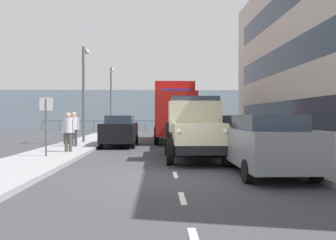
{
  "coord_description": "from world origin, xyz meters",
  "views": [
    {
      "loc": [
        0.5,
        9.48,
        1.69
      ],
      "look_at": [
        0.01,
        -7.59,
        1.5
      ],
      "focal_mm": 37.66,
      "sensor_mm": 36.0,
      "label": 1
    }
  ],
  "objects_px": {
    "lamp_post_promenade": "(84,84)",
    "lorry_cargo_red": "(174,110)",
    "truck_vintage_cream": "(194,129)",
    "car_maroon_kerbside_1": "(225,133)",
    "pedestrian_strolling": "(74,126)",
    "car_grey_kerbside_near": "(265,143)",
    "pedestrian_in_dark_coat": "(68,129)",
    "car_red_kerbside_2": "(209,129)",
    "car_black_oppositeside_0": "(120,130)",
    "pedestrian_with_bag": "(67,126)",
    "street_sign": "(46,116)",
    "lamp_post_far": "(111,94)"
  },
  "relations": [
    {
      "from": "pedestrian_in_dark_coat",
      "to": "lamp_post_promenade",
      "type": "bearing_deg",
      "value": -84.8
    },
    {
      "from": "pedestrian_with_bag",
      "to": "truck_vintage_cream",
      "type": "bearing_deg",
      "value": 136.26
    },
    {
      "from": "lamp_post_promenade",
      "to": "car_grey_kerbside_near",
      "type": "bearing_deg",
      "value": 124.26
    },
    {
      "from": "lorry_cargo_red",
      "to": "street_sign",
      "type": "relative_size",
      "value": 3.65
    },
    {
      "from": "truck_vintage_cream",
      "to": "car_maroon_kerbside_1",
      "type": "xyz_separation_m",
      "value": [
        -1.72,
        -2.75,
        -0.28
      ]
    },
    {
      "from": "car_black_oppositeside_0",
      "to": "truck_vintage_cream",
      "type": "bearing_deg",
      "value": 119.15
    },
    {
      "from": "lamp_post_far",
      "to": "street_sign",
      "type": "distance_m",
      "value": 18.4
    },
    {
      "from": "car_grey_kerbside_near",
      "to": "lamp_post_promenade",
      "type": "xyz_separation_m",
      "value": [
        7.52,
        -11.04,
        2.69
      ]
    },
    {
      "from": "car_grey_kerbside_near",
      "to": "pedestrian_strolling",
      "type": "distance_m",
      "value": 10.81
    },
    {
      "from": "truck_vintage_cream",
      "to": "car_red_kerbside_2",
      "type": "height_order",
      "value": "truck_vintage_cream"
    },
    {
      "from": "lamp_post_promenade",
      "to": "lamp_post_far",
      "type": "xyz_separation_m",
      "value": [
        -0.2,
        -10.79,
        0.14
      ]
    },
    {
      "from": "pedestrian_strolling",
      "to": "lamp_post_promenade",
      "type": "height_order",
      "value": "lamp_post_promenade"
    },
    {
      "from": "car_red_kerbside_2",
      "to": "car_grey_kerbside_near",
      "type": "bearing_deg",
      "value": 90.0
    },
    {
      "from": "pedestrian_strolling",
      "to": "lamp_post_promenade",
      "type": "xyz_separation_m",
      "value": [
        0.13,
        -3.15,
        2.41
      ]
    },
    {
      "from": "car_grey_kerbside_near",
      "to": "pedestrian_in_dark_coat",
      "type": "xyz_separation_m",
      "value": [
        6.98,
        -5.17,
        0.24
      ]
    },
    {
      "from": "car_maroon_kerbside_1",
      "to": "pedestrian_in_dark_coat",
      "type": "relative_size",
      "value": 2.63
    },
    {
      "from": "pedestrian_in_dark_coat",
      "to": "lamp_post_promenade",
      "type": "relative_size",
      "value": 0.3
    },
    {
      "from": "car_red_kerbside_2",
      "to": "street_sign",
      "type": "height_order",
      "value": "street_sign"
    },
    {
      "from": "pedestrian_in_dark_coat",
      "to": "street_sign",
      "type": "xyz_separation_m",
      "value": [
        0.43,
        1.64,
        0.54
      ]
    },
    {
      "from": "car_red_kerbside_2",
      "to": "car_maroon_kerbside_1",
      "type": "bearing_deg",
      "value": 90.0
    },
    {
      "from": "pedestrian_with_bag",
      "to": "street_sign",
      "type": "relative_size",
      "value": 0.73
    },
    {
      "from": "car_maroon_kerbside_1",
      "to": "pedestrian_strolling",
      "type": "distance_m",
      "value": 7.63
    },
    {
      "from": "car_maroon_kerbside_1",
      "to": "lamp_post_promenade",
      "type": "xyz_separation_m",
      "value": [
        7.52,
        -5.04,
        2.69
      ]
    },
    {
      "from": "car_black_oppositeside_0",
      "to": "pedestrian_with_bag",
      "type": "distance_m",
      "value": 2.93
    },
    {
      "from": "lorry_cargo_red",
      "to": "car_grey_kerbside_near",
      "type": "distance_m",
      "value": 13.71
    },
    {
      "from": "car_maroon_kerbside_1",
      "to": "car_black_oppositeside_0",
      "type": "distance_m",
      "value": 6.31
    },
    {
      "from": "car_black_oppositeside_0",
      "to": "car_red_kerbside_2",
      "type": "bearing_deg",
      "value": -160.58
    },
    {
      "from": "car_maroon_kerbside_1",
      "to": "pedestrian_in_dark_coat",
      "type": "xyz_separation_m",
      "value": [
        6.98,
        0.82,
        0.25
      ]
    },
    {
      "from": "pedestrian_with_bag",
      "to": "street_sign",
      "type": "bearing_deg",
      "value": 97.09
    },
    {
      "from": "car_maroon_kerbside_1",
      "to": "pedestrian_strolling",
      "type": "relative_size",
      "value": 2.55
    },
    {
      "from": "car_maroon_kerbside_1",
      "to": "car_black_oppositeside_0",
      "type": "xyz_separation_m",
      "value": [
        5.22,
        -3.53,
        -0.0
      ]
    },
    {
      "from": "lamp_post_promenade",
      "to": "truck_vintage_cream",
      "type": "bearing_deg",
      "value": 126.65
    },
    {
      "from": "lorry_cargo_red",
      "to": "car_red_kerbside_2",
      "type": "xyz_separation_m",
      "value": [
        -2.04,
        2.14,
        -1.18
      ]
    },
    {
      "from": "car_grey_kerbside_near",
      "to": "car_maroon_kerbside_1",
      "type": "bearing_deg",
      "value": -90.0
    },
    {
      "from": "lorry_cargo_red",
      "to": "lamp_post_far",
      "type": "height_order",
      "value": "lamp_post_far"
    },
    {
      "from": "pedestrian_with_bag",
      "to": "pedestrian_strolling",
      "type": "bearing_deg",
      "value": 116.85
    },
    {
      "from": "car_red_kerbside_2",
      "to": "pedestrian_with_bag",
      "type": "height_order",
      "value": "pedestrian_with_bag"
    },
    {
      "from": "car_maroon_kerbside_1",
      "to": "street_sign",
      "type": "bearing_deg",
      "value": 18.35
    },
    {
      "from": "lorry_cargo_red",
      "to": "pedestrian_with_bag",
      "type": "distance_m",
      "value": 7.42
    },
    {
      "from": "lorry_cargo_red",
      "to": "car_maroon_kerbside_1",
      "type": "height_order",
      "value": "lorry_cargo_red"
    },
    {
      "from": "lorry_cargo_red",
      "to": "car_red_kerbside_2",
      "type": "bearing_deg",
      "value": 133.66
    },
    {
      "from": "car_black_oppositeside_0",
      "to": "lamp_post_far",
      "type": "bearing_deg",
      "value": -80.33
    },
    {
      "from": "pedestrian_strolling",
      "to": "car_maroon_kerbside_1",
      "type": "bearing_deg",
      "value": 165.6
    },
    {
      "from": "lamp_post_promenade",
      "to": "lorry_cargo_red",
      "type": "bearing_deg",
      "value": -155.71
    },
    {
      "from": "pedestrian_in_dark_coat",
      "to": "lamp_post_far",
      "type": "xyz_separation_m",
      "value": [
        0.34,
        -16.65,
        2.58
      ]
    },
    {
      "from": "truck_vintage_cream",
      "to": "car_maroon_kerbside_1",
      "type": "bearing_deg",
      "value": -122.11
    },
    {
      "from": "lorry_cargo_red",
      "to": "pedestrian_strolling",
      "type": "distance_m",
      "value": 7.8
    },
    {
      "from": "car_grey_kerbside_near",
      "to": "car_maroon_kerbside_1",
      "type": "distance_m",
      "value": 5.99
    },
    {
      "from": "car_black_oppositeside_0",
      "to": "pedestrian_in_dark_coat",
      "type": "relative_size",
      "value": 2.61
    },
    {
      "from": "pedestrian_in_dark_coat",
      "to": "lamp_post_promenade",
      "type": "xyz_separation_m",
      "value": [
        0.53,
        -5.86,
        2.44
      ]
    }
  ]
}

